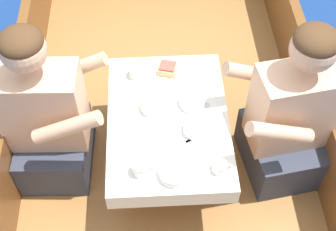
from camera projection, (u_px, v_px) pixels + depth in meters
ground_plane at (168, 186)px, 2.94m from camera, size 60.00×60.00×0.00m
boat_deck at (168, 172)px, 2.80m from camera, size 1.72×3.28×0.35m
gunwale_port at (12, 143)px, 2.48m from camera, size 0.06×3.28×0.40m
gunwale_starboard at (320, 130)px, 2.53m from camera, size 0.06×3.28×0.40m
cockpit_table at (168, 123)px, 2.37m from camera, size 0.60×0.86×0.40m
person_port at (48, 120)px, 2.34m from camera, size 0.53×0.45×0.98m
person_starboard at (289, 119)px, 2.33m from camera, size 0.57×0.51×0.99m
plate_sandwich at (168, 72)px, 2.52m from camera, size 0.19×0.19×0.01m
plate_bread at (146, 133)px, 2.27m from camera, size 0.18×0.18×0.01m
sandwich at (168, 68)px, 2.50m from camera, size 0.12×0.11×0.05m
bowl_port_near at (174, 173)px, 2.12m from camera, size 0.14×0.14×0.04m
bowl_starboard_near at (152, 106)px, 2.35m from camera, size 0.12×0.12×0.04m
bowl_center_far at (192, 101)px, 2.37m from camera, size 0.13×0.13×0.04m
bowl_port_far at (198, 128)px, 2.27m from camera, size 0.14×0.14×0.04m
coffee_cup_port at (136, 71)px, 2.49m from camera, size 0.10×0.08×0.06m
coffee_cup_starboard at (220, 167)px, 2.13m from camera, size 0.09×0.07×0.05m
coffee_cup_center at (141, 168)px, 2.12m from camera, size 0.11×0.08×0.07m
utensil_knife_starboard at (137, 99)px, 2.41m from camera, size 0.16×0.07×0.00m
utensil_fork_port at (180, 145)px, 2.23m from camera, size 0.16×0.09×0.00m
utensil_spoon_starboard at (210, 110)px, 2.36m from camera, size 0.09×0.16×0.01m
utensil_spoon_center at (118, 66)px, 2.55m from camera, size 0.05×0.17×0.01m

